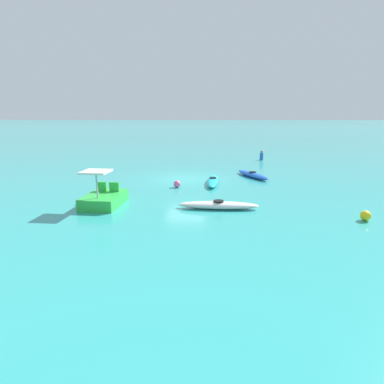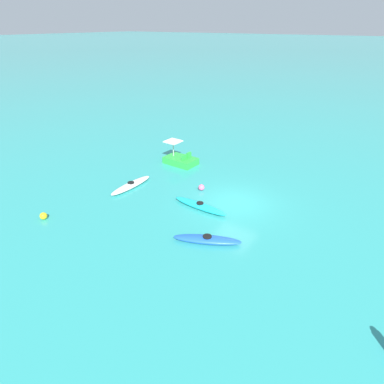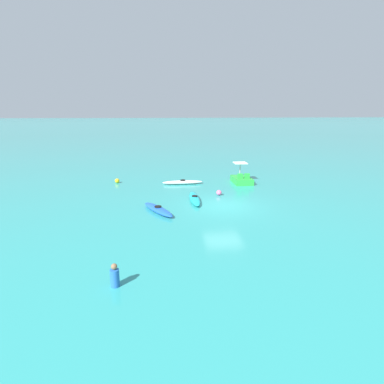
{
  "view_description": "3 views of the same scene",
  "coord_description": "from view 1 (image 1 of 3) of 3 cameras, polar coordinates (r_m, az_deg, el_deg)",
  "views": [
    {
      "loc": [
        19.53,
        1.74,
        3.9
      ],
      "look_at": [
        4.85,
        0.73,
        0.3
      ],
      "focal_mm": 29.11,
      "sensor_mm": 36.0,
      "label": 1
    },
    {
      "loc": [
        -7.73,
        15.77,
        9.63
      ],
      "look_at": [
        2.36,
        1.14,
        0.53
      ],
      "focal_mm": 31.1,
      "sensor_mm": 36.0,
      "label": 2
    },
    {
      "loc": [
        -19.0,
        4.75,
        6.0
      ],
      "look_at": [
        2.78,
        1.73,
        0.27
      ],
      "focal_mm": 28.93,
      "sensor_mm": 36.0,
      "label": 3
    }
  ],
  "objects": [
    {
      "name": "ground_plane",
      "position": [
        19.99,
        -1.15,
        2.5
      ],
      "size": [
        600.0,
        600.0,
        0.0
      ],
      "primitive_type": "plane",
      "color": "teal"
    },
    {
      "name": "kayak_cyan",
      "position": [
        18.52,
        3.85,
        2.08
      ],
      "size": [
        3.57,
        0.76,
        0.37
      ],
      "color": "#19B7C6",
      "rests_on": "ground_plane"
    },
    {
      "name": "kayak_blue",
      "position": [
        20.77,
        11.05,
        3.13
      ],
      "size": [
        3.31,
        2.1,
        0.37
      ],
      "color": "blue",
      "rests_on": "ground_plane"
    },
    {
      "name": "kayak_white",
      "position": [
        13.46,
        4.89,
        -2.41
      ],
      "size": [
        0.71,
        3.45,
        0.37
      ],
      "color": "white",
      "rests_on": "ground_plane"
    },
    {
      "name": "pedal_boat_green",
      "position": [
        14.48,
        -15.8,
        -1.02
      ],
      "size": [
        2.49,
        1.58,
        1.68
      ],
      "color": "green",
      "rests_on": "ground_plane"
    },
    {
      "name": "buoy_pink",
      "position": [
        17.45,
        -2.75,
        1.49
      ],
      "size": [
        0.39,
        0.39,
        0.39
      ],
      "primitive_type": "sphere",
      "color": "pink",
      "rests_on": "ground_plane"
    },
    {
      "name": "buoy_yellow",
      "position": [
        13.64,
        29.19,
        -3.8
      ],
      "size": [
        0.39,
        0.39,
        0.39
      ],
      "primitive_type": "sphere",
      "color": "yellow",
      "rests_on": "ground_plane"
    },
    {
      "name": "person_near_shore",
      "position": [
        29.04,
        12.62,
        6.47
      ],
      "size": [
        0.32,
        0.32,
        0.88
      ],
      "color": "blue",
      "rests_on": "ground_plane"
    }
  ]
}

